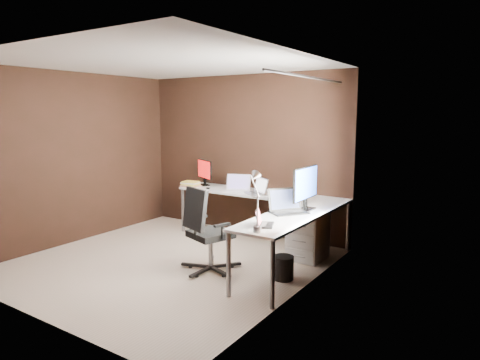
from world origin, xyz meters
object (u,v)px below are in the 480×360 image
at_px(laptop_white, 238,187).
at_px(book_stack, 191,184).
at_px(laptop_silver, 257,190).
at_px(office_chair, 208,247).
at_px(laptop_black_small, 262,222).
at_px(laptop_black_big, 287,207).
at_px(monitor_left, 205,171).
at_px(wastebasket, 283,268).
at_px(monitor_right, 306,186).
at_px(drawer_pedestal, 308,236).
at_px(desk_lamp, 255,193).

height_order(laptop_white, book_stack, laptop_white).
bearing_deg(laptop_silver, office_chair, -52.78).
distance_m(laptop_black_small, book_stack, 2.63).
distance_m(laptop_black_big, book_stack, 2.26).
xyz_separation_m(laptop_black_big, office_chair, (-0.79, -0.54, -0.49)).
relative_size(monitor_left, laptop_black_big, 0.84).
relative_size(laptop_black_small, book_stack, 1.09).
xyz_separation_m(laptop_silver, wastebasket, (1.00, -1.08, -0.64)).
bearing_deg(laptop_white, monitor_left, 149.92).
relative_size(monitor_left, laptop_white, 0.99).
xyz_separation_m(monitor_right, laptop_white, (-1.40, 0.60, -0.25)).
relative_size(drawer_pedestal, laptop_white, 1.37).
bearing_deg(laptop_black_small, laptop_white, 17.14).
relative_size(book_stack, desk_lamp, 0.47).
relative_size(laptop_black_big, laptop_black_small, 1.68).
bearing_deg(monitor_right, wastebasket, 177.12).
bearing_deg(laptop_black_big, drawer_pedestal, 32.45).
bearing_deg(office_chair, desk_lamp, -2.40).
xyz_separation_m(laptop_black_small, office_chair, (-0.85, 0.16, -0.47)).
xyz_separation_m(desk_lamp, wastebasket, (0.02, 0.61, -0.97)).
bearing_deg(monitor_right, book_stack, 76.63).
distance_m(laptop_white, desk_lamp, 2.23).
height_order(laptop_white, laptop_black_small, laptop_white).
distance_m(monitor_left, wastebasket, 2.61).
bearing_deg(monitor_left, laptop_silver, 18.61).
bearing_deg(book_stack, monitor_left, 66.24).
bearing_deg(laptop_black_small, monitor_right, -27.26).
bearing_deg(laptop_white, laptop_silver, -25.74).
bearing_deg(drawer_pedestal, monitor_left, 168.05).
distance_m(laptop_black_small, office_chair, 0.98).
bearing_deg(laptop_silver, drawer_pedestal, 17.28).
height_order(drawer_pedestal, desk_lamp, desk_lamp).
height_order(laptop_white, laptop_black_big, laptop_black_big).
height_order(laptop_silver, laptop_black_small, laptop_silver).
relative_size(drawer_pedestal, laptop_black_small, 1.95).
distance_m(book_stack, desk_lamp, 2.77).
bearing_deg(office_chair, wastebasket, 35.84).
relative_size(monitor_right, laptop_white, 1.49).
relative_size(laptop_white, book_stack, 1.55).
relative_size(laptop_silver, laptop_black_small, 1.41).
relative_size(laptop_black_small, wastebasket, 1.12).
xyz_separation_m(laptop_white, wastebasket, (1.38, -1.12, -0.65)).
bearing_deg(wastebasket, laptop_white, 140.98).
bearing_deg(drawer_pedestal, wastebasket, -85.15).
xyz_separation_m(laptop_silver, office_chair, (0.11, -1.35, -0.48)).
relative_size(desk_lamp, wastebasket, 2.20).
bearing_deg(laptop_silver, monitor_right, 3.64).
xyz_separation_m(monitor_left, office_chair, (1.24, -1.53, -0.66)).
bearing_deg(drawer_pedestal, book_stack, 174.76).
distance_m(monitor_left, desk_lamp, 2.82).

